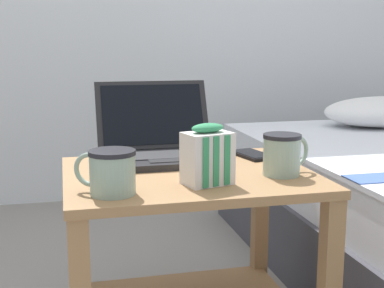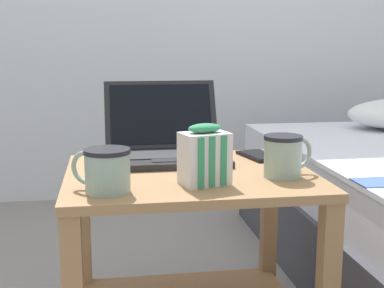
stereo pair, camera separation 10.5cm
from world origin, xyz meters
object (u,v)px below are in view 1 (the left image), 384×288
mug_front_right (111,170)px  mug_front_left (283,152)px  laptop (159,144)px  cell_phone (252,155)px  snack_bag (208,156)px

mug_front_right → mug_front_left: bearing=9.8°
mug_front_left → mug_front_right: bearing=-170.2°
laptop → mug_front_right: 0.37m
laptop → cell_phone: bearing=-6.0°
laptop → snack_bag: bearing=-78.5°
snack_bag → mug_front_right: bearing=-171.5°
snack_bag → cell_phone: snack_bag is taller
cell_phone → mug_front_left: bearing=-90.9°
snack_bag → cell_phone: size_ratio=0.90×
laptop → cell_phone: (0.27, -0.03, -0.04)m
cell_phone → snack_bag: bearing=-127.7°
laptop → mug_front_right: laptop is taller
mug_front_left → mug_front_right: 0.44m
mug_front_right → cell_phone: mug_front_right is taller
mug_front_left → mug_front_right: (-0.43, -0.07, -0.00)m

